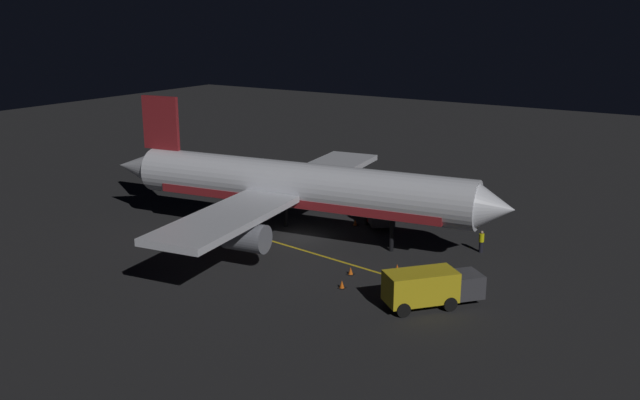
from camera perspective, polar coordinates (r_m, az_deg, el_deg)
name	(u,v)px	position (r m, az deg, el deg)	size (l,w,h in m)	color
ground_plane	(300,239)	(56.96, -1.69, -3.21)	(180.00, 180.00, 0.20)	black
apron_guide_stripe	(322,256)	(52.64, 0.19, -4.66)	(0.24, 25.13, 0.01)	gold
airliner	(293,187)	(55.99, -2.25, 1.07)	(31.79, 35.70, 10.97)	silver
baggage_truck	(430,288)	(44.10, 9.06, -7.20)	(6.10, 5.65, 2.39)	gold
catering_truck	(377,207)	(60.95, 4.70, -0.60)	(5.88, 5.31, 2.63)	maroon
ground_crew_worker	(481,241)	(54.62, 13.21, -3.35)	(0.40, 0.40, 1.74)	black
traffic_cone_near_left	(355,223)	(60.05, 2.93, -1.89)	(0.50, 0.50, 0.55)	#EA590F
traffic_cone_near_right	(397,268)	(49.84, 6.40, -5.63)	(0.50, 0.50, 0.55)	#EA590F
traffic_cone_under_wing	(351,271)	(49.02, 2.55, -5.91)	(0.50, 0.50, 0.55)	#EA590F
traffic_cone_far	(342,285)	(46.68, 1.82, -7.02)	(0.50, 0.50, 0.55)	#EA590F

